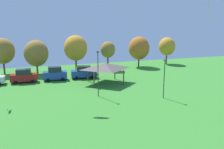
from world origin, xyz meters
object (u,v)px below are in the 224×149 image
light_post_0 (98,71)px  treeline_tree_3 (76,48)px  park_pavilion (105,66)px  treeline_tree_4 (108,50)px  light_post_1 (164,76)px  treeline_tree_1 (3,51)px  parked_car_third_from_left (55,74)px  treeline_tree_6 (167,46)px  treeline_tree_5 (139,48)px  parked_car_second_from_left (24,76)px  treeline_tree_2 (36,53)px  parked_car_rightmost_in_row (84,72)px

light_post_0 → treeline_tree_3: 18.38m
light_post_0 → park_pavilion: bearing=65.3°
park_pavilion → treeline_tree_3: (-3.09, 11.32, 2.07)m
treeline_tree_4 → light_post_0: bearing=-111.9°
light_post_1 → treeline_tree_1: size_ratio=0.75×
parked_car_third_from_left → treeline_tree_4: treeline_tree_4 is taller
light_post_0 → treeline_tree_6: treeline_tree_6 is taller
parked_car_third_from_left → treeline_tree_4: 14.24m
parked_car_third_from_left → treeline_tree_3: treeline_tree_3 is taller
treeline_tree_4 → treeline_tree_5: size_ratio=0.88×
treeline_tree_1 → treeline_tree_5: treeline_tree_1 is taller
parked_car_second_from_left → treeline_tree_2: treeline_tree_2 is taller
park_pavilion → treeline_tree_2: treeline_tree_2 is taller
parked_car_rightmost_in_row → treeline_tree_4: (6.91, 6.31, 3.36)m
treeline_tree_5 → treeline_tree_4: bearing=-171.9°
treeline_tree_1 → light_post_1: bearing=-46.9°
park_pavilion → treeline_tree_1: size_ratio=0.91×
parked_car_second_from_left → parked_car_rightmost_in_row: parked_car_second_from_left is taller
treeline_tree_1 → treeline_tree_3: 14.77m
park_pavilion → light_post_1: size_ratio=1.21×
park_pavilion → treeline_tree_6: bearing=33.5°
treeline_tree_2 → treeline_tree_4: bearing=-1.3°
light_post_1 → treeline_tree_4: (-1.23, 22.02, 1.35)m
treeline_tree_2 → light_post_0: bearing=-66.8°
park_pavilion → treeline_tree_4: bearing=69.9°
park_pavilion → light_post_0: size_ratio=1.02×
light_post_1 → treeline_tree_1: (-22.99, 24.54, 1.61)m
park_pavilion → treeline_tree_5: bearing=45.2°
treeline_tree_5 → parked_car_second_from_left: bearing=-164.1°
park_pavilion → parked_car_second_from_left: bearing=160.0°
parked_car_second_from_left → treeline_tree_4: size_ratio=0.72×
treeline_tree_1 → treeline_tree_6: (38.48, 0.08, -0.31)m
park_pavilion → treeline_tree_1: bearing=142.2°
treeline_tree_4 → treeline_tree_2: bearing=178.7°
treeline_tree_4 → treeline_tree_5: bearing=8.1°
light_post_0 → treeline_tree_1: (-14.44, 20.73, 1.07)m
treeline_tree_3 → treeline_tree_2: bearing=178.5°
treeline_tree_1 → light_post_0: bearing=-55.1°
parked_car_third_from_left → treeline_tree_1: bearing=140.5°
treeline_tree_1 → treeline_tree_4: size_ratio=1.17×
treeline_tree_2 → parked_car_third_from_left: bearing=-66.2°
parked_car_second_from_left → park_pavilion: (13.65, -4.96, 1.88)m
parked_car_rightmost_in_row → park_pavilion: (2.81, -4.88, 1.91)m
treeline_tree_5 → parked_car_third_from_left: bearing=-159.9°
light_post_1 → treeline_tree_2: bearing=126.4°
park_pavilion → treeline_tree_5: 17.49m
light_post_0 → treeline_tree_1: bearing=124.9°
treeline_tree_6 → parked_car_rightmost_in_row: bearing=-159.3°
treeline_tree_4 → treeline_tree_6: (16.72, 2.60, -0.05)m
light_post_0 → treeline_tree_4: size_ratio=1.04×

